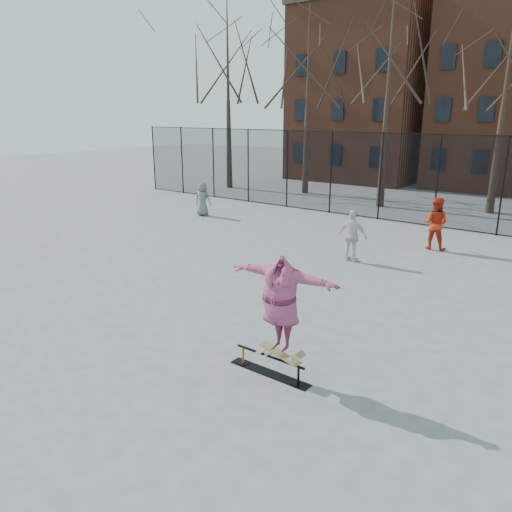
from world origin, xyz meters
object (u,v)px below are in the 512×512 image
Objects in this scene: skate_rail at (270,366)px; bystander_grey at (203,199)px; skateboard at (280,356)px; bystander_red at (435,223)px; skater at (281,309)px; bystander_white at (352,236)px.

bystander_grey reaches higher than skate_rail.
bystander_red is at bearing 94.68° from skateboard.
skateboard reaches higher than skate_rail.
skate_rail is 1.94× the size of skateboard.
bystander_grey reaches higher than skateboard.
skater is at bearing -0.00° from skate_rail.
bystander_grey is 11.00m from bystander_red.
bystander_white is (-2.56, 7.80, -0.52)m from skater.
skater reaches higher than bystander_red.
skater is 1.38× the size of bystander_grey.
bystander_white is (-2.56, 7.80, 0.43)m from skateboard.
skate_rail is 15.59m from bystander_grey.
skate_rail is at bearing 105.74° from bystander_white.
skate_rail is at bearing 120.86° from bystander_grey.
bystander_grey is at bearing 138.97° from skateboard.
skateboard is 0.57× the size of bystander_grey.
bystander_grey is (-11.64, 10.34, 0.65)m from skate_rail.
skater reaches higher than skateboard.
bystander_red reaches higher than skateboard.
skateboard is at bearing 107.36° from bystander_white.
bystander_red is (10.98, 0.69, 0.16)m from bystander_grey.
skate_rail is at bearing 180.00° from skateboard.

